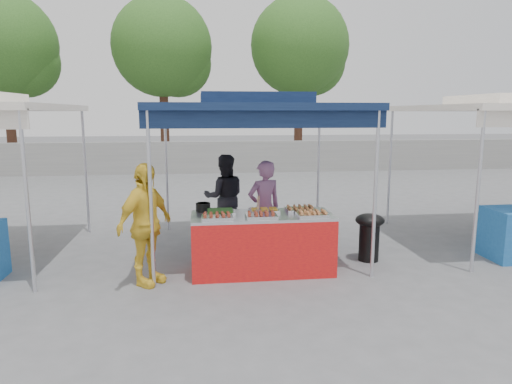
{
  "coord_description": "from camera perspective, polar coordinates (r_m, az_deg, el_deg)",
  "views": [
    {
      "loc": [
        -0.87,
        -6.36,
        2.27
      ],
      "look_at": [
        0.0,
        0.6,
        1.05
      ],
      "focal_mm": 32.0,
      "sensor_mm": 36.0,
      "label": 1
    }
  ],
  "objects": [
    {
      "name": "crate_left",
      "position": [
        7.25,
        -2.83,
        -7.14
      ],
      "size": [
        0.51,
        0.35,
        0.3
      ],
      "primitive_type": "cube",
      "color": "#1541B0",
      "rests_on": "ground_plane"
    },
    {
      "name": "skewer_cup",
      "position": [
        6.35,
        0.31,
        -2.63
      ],
      "size": [
        0.07,
        0.07,
        0.09
      ],
      "primitive_type": "cylinder",
      "color": "silver",
      "rests_on": "vendor_table"
    },
    {
      "name": "food_tray_bl",
      "position": [
        6.47,
        -4.5,
        -2.53
      ],
      "size": [
        0.42,
        0.3,
        0.07
      ],
      "color": "silver",
      "rests_on": "vendor_table"
    },
    {
      "name": "food_tray_br",
      "position": [
        6.67,
        5.59,
        -2.18
      ],
      "size": [
        0.42,
        0.3,
        0.07
      ],
      "color": "silver",
      "rests_on": "vendor_table"
    },
    {
      "name": "ground_plane",
      "position": [
        6.81,
        0.64,
        -9.61
      ],
      "size": [
        80.0,
        80.0,
        0.0
      ],
      "primitive_type": "plane",
      "color": "slate"
    },
    {
      "name": "food_tray_bm",
      "position": [
        6.57,
        1.03,
        -2.31
      ],
      "size": [
        0.42,
        0.3,
        0.07
      ],
      "color": "silver",
      "rests_on": "vendor_table"
    },
    {
      "name": "back_wall",
      "position": [
        17.46,
        -4.26,
        4.37
      ],
      "size": [
        40.0,
        0.25,
        1.2
      ],
      "primitive_type": "cube",
      "color": "gray",
      "rests_on": "ground_plane"
    },
    {
      "name": "cooking_pot",
      "position": [
        6.71,
        -6.63,
        -1.89
      ],
      "size": [
        0.21,
        0.21,
        0.12
      ],
      "primitive_type": "cylinder",
      "color": "black",
      "rests_on": "vendor_table"
    },
    {
      "name": "crate_right",
      "position": [
        7.44,
        1.88,
        -6.63
      ],
      "size": [
        0.52,
        0.36,
        0.31
      ],
      "primitive_type": "cube",
      "color": "#1541B0",
      "rests_on": "ground_plane"
    },
    {
      "name": "main_canopy",
      "position": [
        7.38,
        -0.36,
        10.65
      ],
      "size": [
        3.2,
        3.2,
        2.57
      ],
      "color": "silver",
      "rests_on": "ground_plane"
    },
    {
      "name": "wok_burner",
      "position": [
        7.28,
        13.99,
        -4.97
      ],
      "size": [
        0.44,
        0.44,
        0.75
      ],
      "rotation": [
        0.0,
        0.0,
        -0.28
      ],
      "color": "black",
      "rests_on": "ground_plane"
    },
    {
      "name": "food_tray_fr",
      "position": [
        6.36,
        7.03,
        -2.78
      ],
      "size": [
        0.42,
        0.3,
        0.07
      ],
      "color": "silver",
      "rests_on": "vendor_table"
    },
    {
      "name": "helper_man",
      "position": [
        8.23,
        -3.96,
        -0.64
      ],
      "size": [
        0.76,
        0.59,
        1.54
      ],
      "primitive_type": "imported",
      "rotation": [
        0.0,
        0.0,
        3.16
      ],
      "color": "black",
      "rests_on": "ground_plane"
    },
    {
      "name": "tree_0",
      "position": [
        20.48,
        -28.56,
        15.41
      ],
      "size": [
        3.96,
        3.96,
        6.8
      ],
      "color": "#46281B",
      "rests_on": "ground_plane"
    },
    {
      "name": "food_tray_fl",
      "position": [
        6.18,
        -4.87,
        -3.13
      ],
      "size": [
        0.42,
        0.3,
        0.07
      ],
      "color": "silver",
      "rests_on": "vendor_table"
    },
    {
      "name": "customer_person",
      "position": [
        6.19,
        -13.68,
        -3.99
      ],
      "size": [
        0.89,
        1.01,
        1.64
      ],
      "primitive_type": "imported",
      "rotation": [
        0.0,
        0.0,
        0.94
      ],
      "color": "yellow",
      "rests_on": "ground_plane"
    },
    {
      "name": "food_tray_fm",
      "position": [
        6.23,
        0.68,
        -2.98
      ],
      "size": [
        0.42,
        0.3,
        0.07
      ],
      "color": "silver",
      "rests_on": "vendor_table"
    },
    {
      "name": "vendor_woman",
      "position": [
        7.25,
        1.04,
        -2.09
      ],
      "size": [
        0.65,
        0.52,
        1.54
      ],
      "primitive_type": "imported",
      "rotation": [
        0.0,
        0.0,
        3.45
      ],
      "color": "#955F8B",
      "rests_on": "ground_plane"
    },
    {
      "name": "tree_2",
      "position": [
        20.33,
        5.85,
        17.21
      ],
      "size": [
        4.15,
        4.15,
        7.13
      ],
      "color": "#46281B",
      "rests_on": "ground_plane"
    },
    {
      "name": "vendor_table",
      "position": [
        6.58,
        0.76,
        -6.41
      ],
      "size": [
        2.0,
        0.8,
        0.85
      ],
      "color": "red",
      "rests_on": "ground_plane"
    },
    {
      "name": "tree_1",
      "position": [
        19.77,
        -11.2,
        16.89
      ],
      "size": [
        4.03,
        4.03,
        6.93
      ],
      "color": "#46281B",
      "rests_on": "ground_plane"
    },
    {
      "name": "crate_stacked",
      "position": [
        7.36,
        1.9,
        -4.35
      ],
      "size": [
        0.5,
        0.35,
        0.3
      ],
      "primitive_type": "cube",
      "color": "#1541B0",
      "rests_on": "crate_right"
    }
  ]
}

